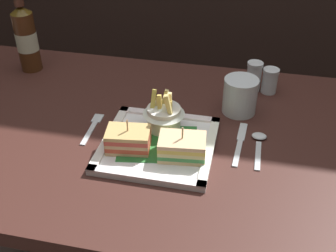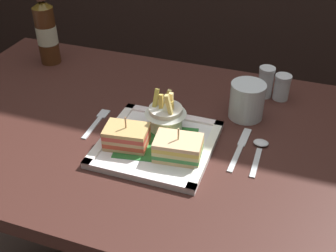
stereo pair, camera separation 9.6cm
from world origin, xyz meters
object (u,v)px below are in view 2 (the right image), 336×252
object	(u,v)px
beer_bottle	(46,30)
knife	(240,147)
water_glass	(247,103)
spoon	(260,148)
fork	(97,122)
pepper_shaker	(282,89)
square_plate	(157,144)
sandwich_half_left	(127,137)
fries_cup	(165,114)
dining_table	(178,178)
sandwich_half_right	(178,148)
salt_shaker	(265,84)

from	to	relation	value
beer_bottle	knife	size ratio (longest dim) A/B	1.63
water_glass	spoon	bearing A→B (deg)	-65.74
fork	pepper_shaker	world-z (taller)	pepper_shaker
square_plate	spoon	size ratio (longest dim) A/B	1.89
sandwich_half_left	fries_cup	xyz separation A→B (m)	(0.06, 0.09, 0.02)
dining_table	fork	size ratio (longest dim) A/B	10.59
spoon	fries_cup	bearing A→B (deg)	-178.51
sandwich_half_right	pepper_shaker	world-z (taller)	sandwich_half_right
spoon	dining_table	bearing A→B (deg)	-179.18
sandwich_half_right	spoon	world-z (taller)	sandwich_half_right
salt_shaker	spoon	bearing A→B (deg)	-83.46
square_plate	sandwich_half_right	size ratio (longest dim) A/B	2.34
sandwich_half_right	pepper_shaker	size ratio (longest dim) A/B	1.55
salt_shaker	pepper_shaker	size ratio (longest dim) A/B	1.21
dining_table	fries_cup	xyz separation A→B (m)	(-0.03, -0.00, 0.19)
square_plate	water_glass	xyz separation A→B (m)	(0.17, 0.19, 0.03)
knife	salt_shaker	world-z (taller)	salt_shaker
dining_table	sandwich_half_left	world-z (taller)	sandwich_half_left
sandwich_half_left	fork	bearing A→B (deg)	147.35
dining_table	water_glass	distance (m)	0.26
fries_cup	fork	xyz separation A→B (m)	(-0.17, -0.02, -0.05)
water_glass	pepper_shaker	bearing A→B (deg)	58.04
sandwich_half_right	dining_table	bearing A→B (deg)	107.30
square_plate	sandwich_half_right	xyz separation A→B (m)	(0.06, -0.03, 0.03)
fries_cup	knife	world-z (taller)	fries_cup
dining_table	knife	world-z (taller)	knife
knife	spoon	size ratio (longest dim) A/B	1.26
sandwich_half_left	pepper_shaker	distance (m)	0.45
water_glass	square_plate	bearing A→B (deg)	-131.21
fries_cup	water_glass	xyz separation A→B (m)	(0.17, 0.13, -0.01)
sandwich_half_left	sandwich_half_right	world-z (taller)	sandwich_half_left
fries_cup	beer_bottle	size ratio (longest dim) A/B	0.40
fries_cup	salt_shaker	world-z (taller)	fries_cup
knife	fork	bearing A→B (deg)	-177.45
dining_table	sandwich_half_left	distance (m)	0.22
sandwich_half_left	beer_bottle	distance (m)	0.53
square_plate	fries_cup	world-z (taller)	fries_cup
water_glass	salt_shaker	bearing A→B (deg)	76.11
square_plate	water_glass	world-z (taller)	water_glass
dining_table	spoon	world-z (taller)	spoon
dining_table	fork	bearing A→B (deg)	-174.57
square_plate	water_glass	distance (m)	0.26
fries_cup	knife	bearing A→B (deg)	-0.21
sandwich_half_right	beer_bottle	xyz separation A→B (m)	(-0.53, 0.33, 0.07)
sandwich_half_left	sandwich_half_right	distance (m)	0.12
knife	pepper_shaker	distance (m)	0.26
square_plate	salt_shaker	world-z (taller)	salt_shaker
beer_bottle	salt_shaker	distance (m)	0.67
fork	salt_shaker	size ratio (longest dim) A/B	1.53
sandwich_half_left	fries_cup	size ratio (longest dim) A/B	0.93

